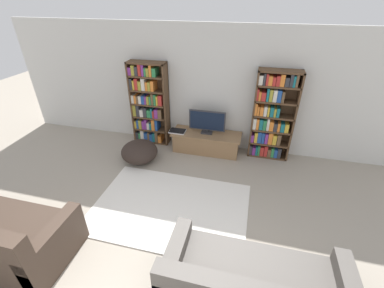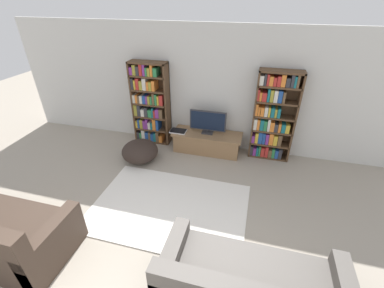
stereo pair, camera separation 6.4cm
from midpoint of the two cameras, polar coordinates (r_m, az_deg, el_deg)
name	(u,v)px [view 1 (the left image)]	position (r m, az deg, el deg)	size (l,w,h in m)	color
wall_back	(205,89)	(5.54, 2.57, 12.02)	(8.80, 0.06, 2.60)	silver
bookshelf_left	(149,104)	(5.86, -9.88, 8.67)	(0.82, 0.30, 1.85)	#513823
bookshelf_right	(271,117)	(5.42, 16.90, 5.82)	(0.82, 0.30, 1.85)	#513823
tv_stand	(206,142)	(5.67, 2.86, 0.46)	(1.50, 0.54, 0.43)	#8E6B47
television	(207,122)	(5.46, 3.03, 4.99)	(0.78, 0.16, 0.52)	#2D2D33
laptop	(178,131)	(5.63, -3.56, 2.88)	(0.35, 0.25, 0.03)	silver
area_rug	(170,207)	(4.38, -5.30, -13.84)	(2.51, 1.74, 0.02)	white
beanbag_ottoman	(140,152)	(5.44, -11.92, -1.68)	(0.75, 0.75, 0.44)	#2D231E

